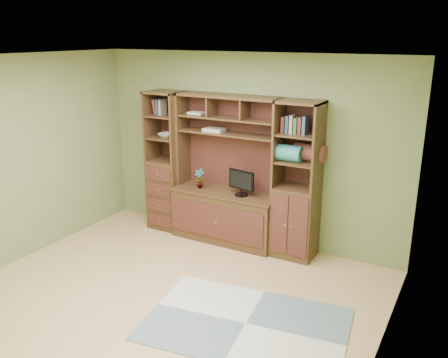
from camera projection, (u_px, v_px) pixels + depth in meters
The scene contains 11 objects.
room at pixel (159, 189), 4.85m from camera, with size 4.60×4.10×2.64m.
center_hutch at pixel (225, 171), 6.47m from camera, with size 1.54×0.53×2.05m, color #432B17.
left_tower at pixel (167, 161), 6.97m from camera, with size 0.50×0.45×2.05m, color #432B17.
right_tower at pixel (297, 181), 6.03m from camera, with size 0.55×0.45×2.05m, color #432B17.
rug at pixel (246, 324), 4.81m from camera, with size 2.01×1.34×0.01m, color #A1A7A7.
monitor at pixel (241, 178), 6.33m from camera, with size 0.40×0.18×0.49m, color black.
orchid at pixel (200, 178), 6.67m from camera, with size 0.15×0.10×0.28m, color #B9643E.
magazines at pixel (214, 130), 6.49m from camera, with size 0.28×0.20×0.04m, color #AFA395.
bowl at pixel (167, 135), 6.85m from camera, with size 0.23×0.23×0.06m, color silver.
blanket_teal at pixel (288, 153), 5.93m from camera, with size 0.36×0.21×0.21m, color #2F7B74.
blanket_red at pixel (309, 153), 5.93m from camera, with size 0.39×0.22×0.22m, color brown.
Camera 1 is at (2.82, -3.70, 2.84)m, focal length 38.00 mm.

